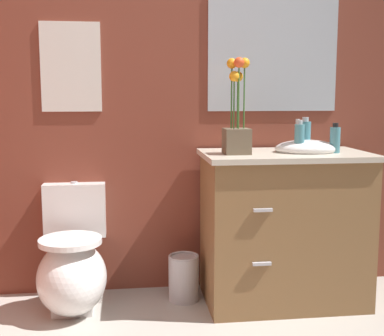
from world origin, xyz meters
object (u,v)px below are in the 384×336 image
object	(u,v)px
flower_vase	(237,123)
hand_wash_bottle	(299,138)
soap_bottle	(335,139)
lotion_bottle	(305,136)
wall_mirror	(273,53)
vanity_cabinet	(284,226)
toilet	(73,268)
wall_poster	(71,67)
trash_bin	(184,277)

from	to	relation	value
flower_vase	hand_wash_bottle	bearing A→B (deg)	-1.70
flower_vase	hand_wash_bottle	xyz separation A→B (m)	(0.35, -0.01, -0.08)
soap_bottle	lotion_bottle	distance (m)	0.17
flower_vase	wall_mirror	world-z (taller)	wall_mirror
flower_vase	soap_bottle	size ratio (longest dim) A/B	3.11
hand_wash_bottle	lotion_bottle	bearing A→B (deg)	54.56
vanity_cabinet	hand_wash_bottle	bearing A→B (deg)	-41.71
toilet	hand_wash_bottle	distance (m)	1.45
soap_bottle	flower_vase	bearing A→B (deg)	178.76
soap_bottle	wall_poster	world-z (taller)	wall_poster
flower_vase	trash_bin	xyz separation A→B (m)	(-0.28, 0.12, -0.91)
wall_poster	vanity_cabinet	bearing A→B (deg)	-13.70
vanity_cabinet	wall_mirror	world-z (taller)	wall_mirror
toilet	trash_bin	bearing A→B (deg)	4.96
soap_bottle	hand_wash_bottle	distance (m)	0.21
lotion_bottle	wall_poster	world-z (taller)	wall_poster
vanity_cabinet	lotion_bottle	bearing A→B (deg)	18.15
toilet	vanity_cabinet	distance (m)	1.22
wall_mirror	wall_poster	bearing A→B (deg)	180.00
flower_vase	wall_poster	distance (m)	1.02
trash_bin	wall_mirror	bearing A→B (deg)	20.40
trash_bin	wall_poster	xyz separation A→B (m)	(-0.63, 0.21, 1.22)
lotion_bottle	trash_bin	xyz separation A→B (m)	(-0.70, 0.04, -0.83)
flower_vase	wall_mirror	distance (m)	0.60
soap_bottle	wall_poster	bearing A→B (deg)	166.73
toilet	lotion_bottle	xyz separation A→B (m)	(1.33, 0.01, 0.72)
vanity_cabinet	lotion_bottle	size ratio (longest dim) A/B	5.41
flower_vase	toilet	bearing A→B (deg)	175.79
hand_wash_bottle	toilet	bearing A→B (deg)	176.49
flower_vase	lotion_bottle	distance (m)	0.43
toilet	vanity_cabinet	bearing A→B (deg)	-1.26
trash_bin	wall_mirror	xyz separation A→B (m)	(0.57, 0.21, 1.31)
hand_wash_bottle	soap_bottle	bearing A→B (deg)	-0.46
flower_vase	wall_mirror	size ratio (longest dim) A/B	0.65
flower_vase	wall_poster	size ratio (longest dim) A/B	1.02
wall_poster	wall_mirror	world-z (taller)	wall_mirror
trash_bin	wall_poster	bearing A→B (deg)	161.37
flower_vase	lotion_bottle	xyz separation A→B (m)	(0.42, 0.08, -0.08)
hand_wash_bottle	wall_poster	world-z (taller)	wall_poster
trash_bin	wall_mirror	distance (m)	1.45
vanity_cabinet	wall_poster	bearing A→B (deg)	166.30
flower_vase	trash_bin	size ratio (longest dim) A/B	1.92
soap_bottle	hand_wash_bottle	world-z (taller)	hand_wash_bottle
vanity_cabinet	soap_bottle	distance (m)	0.57
lotion_bottle	trash_bin	world-z (taller)	lotion_bottle
soap_bottle	vanity_cabinet	bearing A→B (deg)	168.71
vanity_cabinet	lotion_bottle	world-z (taller)	lotion_bottle
toilet	lotion_bottle	world-z (taller)	lotion_bottle
hand_wash_bottle	flower_vase	bearing A→B (deg)	178.30
vanity_cabinet	soap_bottle	xyz separation A→B (m)	(0.26, -0.05, 0.50)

